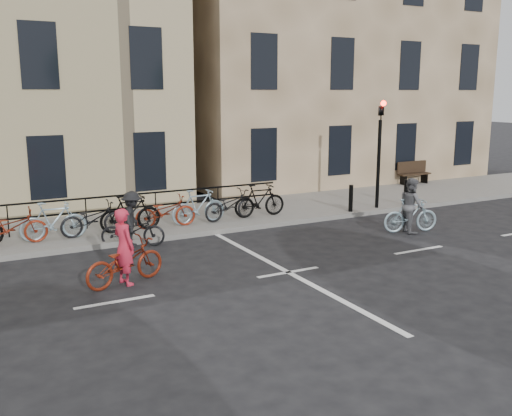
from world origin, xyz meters
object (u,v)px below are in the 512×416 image
cyclist_grey (411,210)px  cyclist_dark (133,225)px  bench (413,172)px  cyclist_pink (125,258)px  traffic_light (380,141)px

cyclist_grey → cyclist_dark: size_ratio=0.98×
bench → cyclist_pink: size_ratio=0.81×
traffic_light → cyclist_pink: size_ratio=1.97×
cyclist_pink → traffic_light: bearing=-88.1°
cyclist_pink → cyclist_grey: cyclist_pink is taller
cyclist_dark → bench: bearing=-50.6°
bench → cyclist_grey: 8.45m
bench → cyclist_grey: cyclist_grey is taller
cyclist_pink → cyclist_dark: bearing=-36.3°
traffic_light → bench: size_ratio=2.44×
traffic_light → cyclist_grey: 3.42m
cyclist_dark → cyclist_pink: bearing=-175.6°
bench → cyclist_dark: 14.03m
traffic_light → cyclist_grey: bearing=-110.5°
cyclist_pink → cyclist_grey: 8.72m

